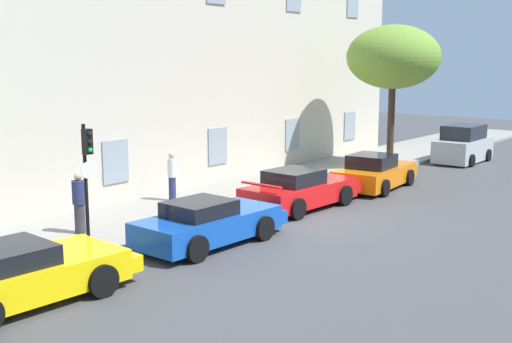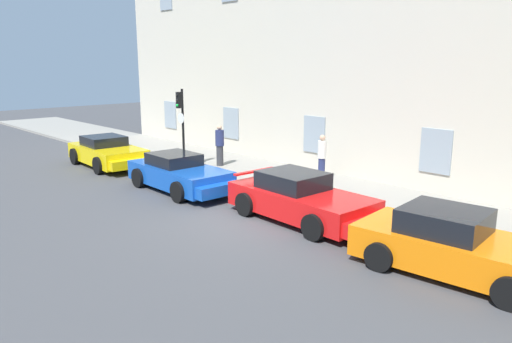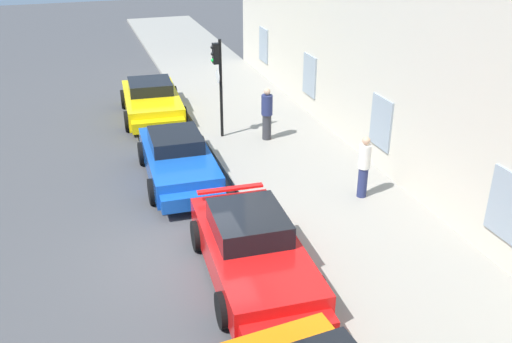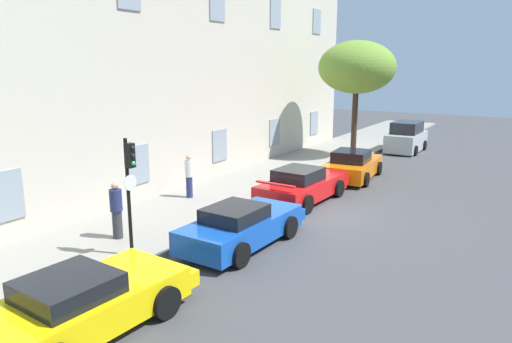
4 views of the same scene
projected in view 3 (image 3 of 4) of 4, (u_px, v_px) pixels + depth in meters
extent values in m
plane|color=#444447|center=(193.00, 255.00, 12.93)|extent=(80.00, 80.00, 0.00)
cube|color=gray|center=(351.00, 225.00, 14.02)|extent=(60.00, 4.39, 0.14)
cube|color=#8C99A3|center=(264.00, 45.00, 25.31)|extent=(1.10, 0.06, 1.50)
cube|color=#8C99A3|center=(310.00, 75.00, 20.78)|extent=(1.10, 0.06, 1.50)
cube|color=#8C99A3|center=(381.00, 123.00, 16.24)|extent=(1.10, 0.06, 1.50)
cube|color=#8C99A3|center=(508.00, 207.00, 11.71)|extent=(1.10, 0.06, 1.50)
cube|color=yellow|center=(152.00, 103.00, 21.22)|extent=(4.33, 2.19, 0.68)
cube|color=black|center=(150.00, 86.00, 21.27)|extent=(1.77, 1.66, 0.41)
cube|color=yellow|center=(157.00, 121.00, 19.64)|extent=(1.36, 1.87, 0.37)
cylinder|color=black|center=(183.00, 116.00, 20.39)|extent=(0.74, 0.28, 0.73)
cylinder|color=black|center=(128.00, 121.00, 19.93)|extent=(0.74, 0.28, 0.73)
cylinder|color=black|center=(174.00, 95.00, 22.68)|extent=(0.74, 0.28, 0.73)
cylinder|color=black|center=(124.00, 99.00, 22.22)|extent=(0.74, 0.28, 0.73)
cube|color=#144CB2|center=(178.00, 161.00, 16.35)|extent=(4.36, 1.93, 0.69)
cube|color=black|center=(175.00, 140.00, 16.40)|extent=(1.77, 1.49, 0.41)
cube|color=#144CB2|center=(190.00, 193.00, 14.74)|extent=(1.34, 1.70, 0.38)
cylinder|color=black|center=(219.00, 183.00, 15.50)|extent=(0.71, 0.26, 0.71)
cylinder|color=black|center=(153.00, 191.00, 15.04)|extent=(0.71, 0.26, 0.71)
cylinder|color=black|center=(200.00, 147.00, 17.82)|extent=(0.71, 0.26, 0.71)
cylinder|color=black|center=(143.00, 153.00, 17.36)|extent=(0.71, 0.26, 0.71)
cube|color=red|center=(253.00, 254.00, 11.98)|extent=(4.51, 2.08, 0.70)
cube|color=black|center=(249.00, 223.00, 12.01)|extent=(1.84, 1.59, 0.49)
cube|color=red|center=(281.00, 316.00, 10.31)|extent=(1.40, 1.80, 0.38)
cube|color=red|center=(230.00, 189.00, 13.51)|extent=(0.23, 1.62, 0.06)
cylinder|color=black|center=(318.00, 293.00, 11.09)|extent=(0.72, 0.27, 0.71)
cylinder|color=black|center=(224.00, 310.00, 10.63)|extent=(0.72, 0.27, 0.71)
cylinder|color=black|center=(276.00, 224.00, 13.49)|extent=(0.72, 0.27, 0.71)
cylinder|color=black|center=(198.00, 236.00, 13.02)|extent=(0.72, 0.27, 0.71)
cylinder|color=black|center=(221.00, 89.00, 18.55)|extent=(0.10, 0.10, 3.30)
cube|color=black|center=(216.00, 54.00, 18.00)|extent=(0.22, 0.20, 0.66)
sphere|color=black|center=(212.00, 47.00, 17.88)|extent=(0.12, 0.12, 0.12)
sphere|color=black|center=(212.00, 54.00, 17.97)|extent=(0.12, 0.12, 0.12)
sphere|color=green|center=(213.00, 60.00, 18.06)|extent=(0.12, 0.12, 0.12)
cylinder|color=white|center=(218.00, 76.00, 18.33)|extent=(0.44, 0.02, 0.44)
cylinder|color=navy|center=(362.00, 182.00, 15.08)|extent=(0.27, 0.27, 0.85)
cylinder|color=silver|center=(365.00, 156.00, 14.76)|extent=(0.34, 0.34, 0.66)
sphere|color=tan|center=(366.00, 141.00, 14.56)|extent=(0.22, 0.22, 0.22)
cylinder|color=#333338|center=(267.00, 127.00, 18.83)|extent=(0.40, 0.40, 0.87)
cylinder|color=navy|center=(267.00, 105.00, 18.50)|extent=(0.51, 0.51, 0.67)
sphere|color=tan|center=(267.00, 92.00, 18.30)|extent=(0.22, 0.22, 0.22)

